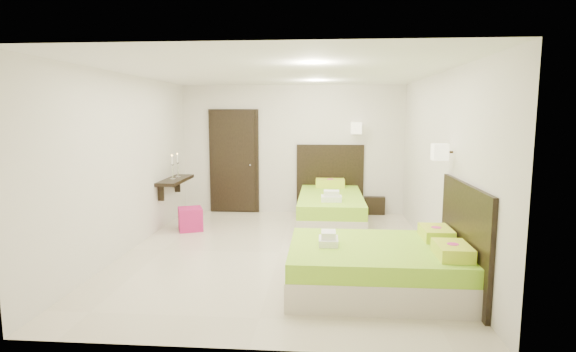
# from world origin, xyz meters

# --- Properties ---
(floor) EXTENTS (5.50, 5.50, 0.00)m
(floor) POSITION_xyz_m (0.00, 0.00, 0.00)
(floor) COLOR beige
(floor) RESTS_ON ground
(bed_single) EXTENTS (1.35, 2.26, 1.86)m
(bed_single) POSITION_xyz_m (0.77, 1.70, 0.34)
(bed_single) COLOR beige
(bed_single) RESTS_ON ground
(bed_double) EXTENTS (2.01, 1.71, 1.66)m
(bed_double) POSITION_xyz_m (1.33, -1.29, 0.30)
(bed_double) COLOR beige
(bed_double) RESTS_ON ground
(nightstand) EXTENTS (0.41, 0.37, 0.36)m
(nightstand) POSITION_xyz_m (1.68, 2.79, 0.18)
(nightstand) COLOR black
(nightstand) RESTS_ON ground
(ottoman) EXTENTS (0.52, 0.52, 0.40)m
(ottoman) POSITION_xyz_m (-1.68, 1.17, 0.20)
(ottoman) COLOR #A41556
(ottoman) RESTS_ON ground
(door) EXTENTS (1.02, 0.15, 2.14)m
(door) POSITION_xyz_m (-1.20, 2.70, 1.05)
(door) COLOR black
(door) RESTS_ON ground
(console_shelf) EXTENTS (0.35, 1.20, 0.78)m
(console_shelf) POSITION_xyz_m (-2.08, 1.60, 0.82)
(console_shelf) COLOR black
(console_shelf) RESTS_ON ground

